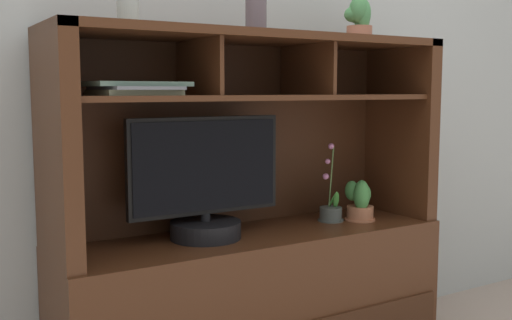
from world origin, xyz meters
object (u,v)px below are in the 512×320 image
diffuser_bottle (128,8)px  potted_orchid (331,211)px  potted_fern (360,203)px  ceramic_vase (256,5)px  media_console (255,269)px  tv_monitor (205,191)px  potted_succulent (359,18)px  magazine_stack_left (135,88)px

diffuser_bottle → potted_orchid: bearing=2.3°
potted_fern → diffuser_bottle: bearing=179.0°
ceramic_vase → diffuser_bottle: bearing=-177.3°
media_console → tv_monitor: 0.39m
media_console → ceramic_vase: 1.02m
tv_monitor → potted_fern: (0.71, -0.06, -0.11)m
tv_monitor → diffuser_bottle: bearing=-172.6°
potted_orchid → ceramic_vase: bearing=-178.2°
tv_monitor → potted_succulent: 0.98m
ceramic_vase → media_console: bearing=90.0°
ceramic_vase → potted_orchid: bearing=1.8°
media_console → diffuser_bottle: bearing=-176.8°
diffuser_bottle → potted_succulent: 1.02m
potted_fern → magazine_stack_left: (-1.00, -0.02, 0.49)m
potted_succulent → ceramic_vase: 0.51m
potted_fern → magazine_stack_left: 1.11m
potted_succulent → diffuser_bottle: bearing=-178.6°
media_console → potted_succulent: (0.51, -0.00, 1.00)m
potted_fern → ceramic_vase: (-0.50, 0.04, 0.80)m
potted_orchid → diffuser_bottle: size_ratio=1.10×
potted_succulent → ceramic_vase: (-0.51, -0.00, 0.02)m
tv_monitor → potted_fern: 0.72m
magazine_stack_left → ceramic_vase: size_ratio=1.64×
media_console → potted_orchid: size_ratio=4.67×
magazine_stack_left → potted_succulent: bearing=3.4°
magazine_stack_left → potted_succulent: 1.05m
tv_monitor → ceramic_vase: (0.21, -0.01, 0.69)m
tv_monitor → ceramic_vase: 0.72m
magazine_stack_left → tv_monitor: bearing=14.0°
potted_fern → tv_monitor: bearing=175.5°
media_console → ceramic_vase: ceramic_vase is taller
magazine_stack_left → potted_succulent: (1.01, 0.06, 0.29)m
potted_fern → potted_succulent: size_ratio=0.94×
media_console → diffuser_bottle: diffuser_bottle is taller
magazine_stack_left → diffuser_bottle: 0.26m
tv_monitor → potted_orchid: tv_monitor is taller
potted_fern → magazine_stack_left: bearing=-179.0°
potted_orchid → magazine_stack_left: magazine_stack_left is taller
tv_monitor → potted_fern: bearing=-4.5°
media_console → diffuser_bottle: (-0.51, -0.03, 0.97)m
ceramic_vase → magazine_stack_left: bearing=-173.5°
media_console → tv_monitor: (-0.21, 0.01, 0.33)m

